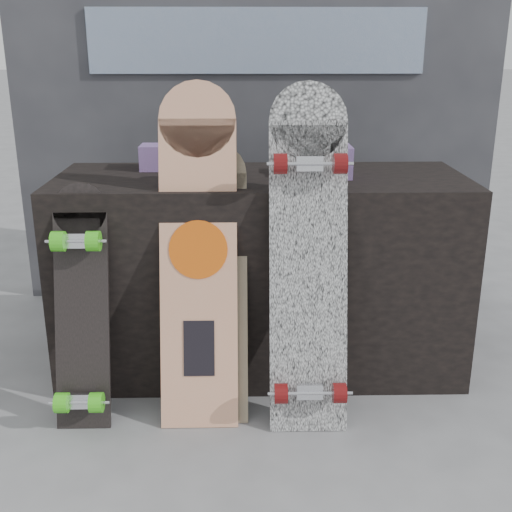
{
  "coord_description": "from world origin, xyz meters",
  "views": [
    {
      "loc": [
        -0.07,
        -1.97,
        1.3
      ],
      "look_at": [
        -0.03,
        0.2,
        0.57
      ],
      "focal_mm": 45.0,
      "sensor_mm": 36.0,
      "label": 1
    }
  ],
  "objects_px": {
    "skateboard_dark": "(81,306)",
    "longboard_cascadia": "(309,252)",
    "longboard_celtic": "(217,274)",
    "longboard_geisha": "(198,244)",
    "vendor_table": "(261,272)"
  },
  "relations": [
    {
      "from": "vendor_table",
      "to": "longboard_cascadia",
      "type": "relative_size",
      "value": 1.36
    },
    {
      "from": "vendor_table",
      "to": "longboard_cascadia",
      "type": "xyz_separation_m",
      "value": [
        0.15,
        -0.38,
        0.21
      ]
    },
    {
      "from": "vendor_table",
      "to": "longboard_geisha",
      "type": "height_order",
      "value": "longboard_geisha"
    },
    {
      "from": "longboard_geisha",
      "to": "longboard_celtic",
      "type": "height_order",
      "value": "longboard_geisha"
    },
    {
      "from": "vendor_table",
      "to": "longboard_celtic",
      "type": "distance_m",
      "value": 0.37
    },
    {
      "from": "skateboard_dark",
      "to": "longboard_cascadia",
      "type": "bearing_deg",
      "value": 1.55
    },
    {
      "from": "vendor_table",
      "to": "longboard_cascadia",
      "type": "distance_m",
      "value": 0.46
    },
    {
      "from": "longboard_celtic",
      "to": "longboard_geisha",
      "type": "bearing_deg",
      "value": -178.99
    },
    {
      "from": "longboard_cascadia",
      "to": "longboard_celtic",
      "type": "bearing_deg",
      "value": 168.84
    },
    {
      "from": "longboard_celtic",
      "to": "skateboard_dark",
      "type": "xyz_separation_m",
      "value": [
        -0.47,
        -0.08,
        -0.08
      ]
    },
    {
      "from": "longboard_geisha",
      "to": "longboard_cascadia",
      "type": "distance_m",
      "value": 0.39
    },
    {
      "from": "vendor_table",
      "to": "skateboard_dark",
      "type": "bearing_deg",
      "value": -148.08
    },
    {
      "from": "longboard_cascadia",
      "to": "skateboard_dark",
      "type": "height_order",
      "value": "longboard_cascadia"
    },
    {
      "from": "vendor_table",
      "to": "longboard_celtic",
      "type": "xyz_separation_m",
      "value": [
        -0.16,
        -0.31,
        0.11
      ]
    },
    {
      "from": "longboard_celtic",
      "to": "longboard_cascadia",
      "type": "height_order",
      "value": "longboard_cascadia"
    }
  ]
}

